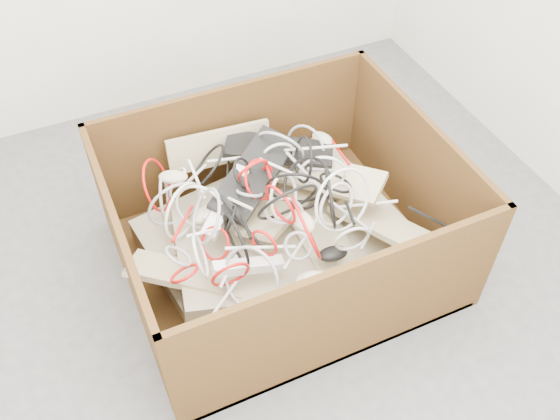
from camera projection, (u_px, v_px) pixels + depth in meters
name	position (u px, v px, depth m)	size (l,w,h in m)	color
ground	(266.00, 302.00, 2.44)	(3.00, 3.00, 0.00)	#4C4C4E
room_shell	(257.00, 19.00, 1.53)	(3.04, 3.04, 2.50)	white
cardboard_box	(278.00, 241.00, 2.47)	(1.25, 1.04, 0.59)	#361D0D
keyboard_pile	(281.00, 200.00, 2.43)	(1.15, 0.89, 0.34)	tan
mice_scatter	(280.00, 220.00, 2.26)	(0.77, 0.79, 0.21)	#BCB197
power_strip_left	(226.00, 202.00, 2.29)	(0.31, 0.06, 0.04)	white
power_strip_right	(248.00, 266.00, 2.15)	(0.26, 0.05, 0.04)	white
vga_plug	(362.00, 185.00, 2.42)	(0.04, 0.04, 0.02)	#0C3DBC
cable_tangle	(259.00, 201.00, 2.26)	(1.07, 0.92, 0.44)	silver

